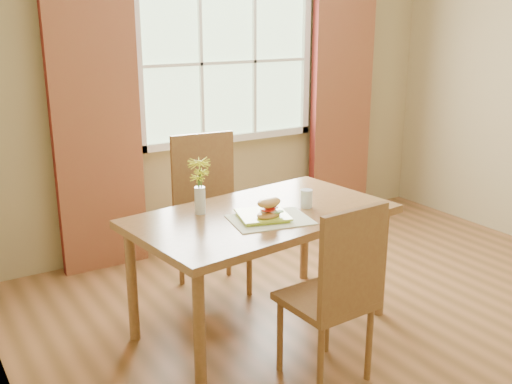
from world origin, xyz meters
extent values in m
cube|color=brown|center=(0.00, 0.00, -0.01)|extent=(4.20, 3.80, 0.02)
cube|color=tan|center=(0.00, 1.91, 1.35)|extent=(4.20, 0.02, 2.70)
cube|color=#B6E0A9|center=(0.00, 1.88, 1.50)|extent=(1.50, 0.02, 1.20)
cube|color=white|center=(0.00, 1.85, 0.87)|extent=(1.62, 0.04, 0.06)
cube|color=white|center=(-0.78, 1.85, 1.50)|extent=(0.06, 0.04, 1.32)
cube|color=white|center=(0.78, 1.85, 1.50)|extent=(0.06, 0.04, 1.32)
cube|color=white|center=(0.00, 1.85, 1.50)|extent=(1.50, 0.03, 0.02)
cube|color=maroon|center=(-1.15, 1.78, 1.10)|extent=(0.65, 0.08, 2.20)
cube|color=maroon|center=(1.15, 1.78, 1.10)|extent=(0.65, 0.08, 2.20)
cube|color=brown|center=(-0.63, 0.35, 0.73)|extent=(1.64, 1.05, 0.05)
cylinder|color=brown|center=(-1.28, -0.09, 0.35)|extent=(0.06, 0.06, 0.70)
cylinder|color=brown|center=(0.10, 0.08, 0.35)|extent=(0.06, 0.06, 0.70)
cylinder|color=brown|center=(-1.36, 0.62, 0.35)|extent=(0.06, 0.06, 0.70)
cylinder|color=brown|center=(0.02, 0.79, 0.35)|extent=(0.06, 0.06, 0.70)
cube|color=brown|center=(-0.63, -0.27, 0.45)|extent=(0.43, 0.43, 0.04)
cube|color=brown|center=(-0.62, -0.46, 0.73)|extent=(0.42, 0.05, 0.53)
cylinder|color=brown|center=(-0.79, -0.45, 0.21)|extent=(0.04, 0.04, 0.43)
cylinder|color=brown|center=(-0.46, -0.43, 0.21)|extent=(0.04, 0.04, 0.43)
cylinder|color=brown|center=(-0.81, -0.11, 0.21)|extent=(0.04, 0.04, 0.43)
cylinder|color=brown|center=(-0.47, -0.10, 0.21)|extent=(0.04, 0.04, 0.43)
cube|color=brown|center=(-0.63, 0.97, 0.49)|extent=(0.50, 0.50, 0.04)
cube|color=brown|center=(-0.61, 1.17, 0.80)|extent=(0.46, 0.09, 0.58)
cylinder|color=brown|center=(-0.84, 0.81, 0.23)|extent=(0.04, 0.04, 0.47)
cylinder|color=brown|center=(-0.47, 0.76, 0.23)|extent=(0.04, 0.04, 0.47)
cylinder|color=brown|center=(-0.79, 1.17, 0.23)|extent=(0.04, 0.04, 0.47)
cylinder|color=brown|center=(-0.43, 1.13, 0.23)|extent=(0.04, 0.04, 0.47)
cube|color=#E3EBC7|center=(-0.67, 0.21, 0.76)|extent=(0.51, 0.41, 0.01)
cube|color=#B2CF33|center=(-0.69, 0.25, 0.77)|extent=(0.34, 0.34, 0.01)
ellipsoid|color=gold|center=(-0.69, 0.19, 0.79)|extent=(0.18, 0.15, 0.04)
ellipsoid|color=#4C8C2D|center=(-0.64, 0.18, 0.81)|extent=(0.09, 0.06, 0.01)
cylinder|color=red|center=(-0.69, 0.19, 0.83)|extent=(0.08, 0.08, 0.01)
cylinder|color=red|center=(-0.66, 0.20, 0.83)|extent=(0.08, 0.08, 0.01)
ellipsoid|color=gold|center=(-0.68, 0.20, 0.87)|extent=(0.18, 0.15, 0.06)
cylinder|color=silver|center=(-0.35, 0.29, 0.81)|extent=(0.07, 0.07, 0.11)
cylinder|color=silver|center=(-0.35, 0.29, 0.80)|extent=(0.06, 0.06, 0.09)
cylinder|color=silver|center=(-0.95, 0.53, 0.83)|extent=(0.06, 0.06, 0.16)
cylinder|color=silver|center=(-0.95, 0.53, 0.79)|extent=(0.06, 0.06, 0.08)
cylinder|color=#3D7028|center=(-0.95, 0.53, 0.91)|extent=(0.01, 0.01, 0.31)
cylinder|color=#3D7028|center=(-0.94, 0.52, 0.88)|extent=(0.01, 0.01, 0.25)
cylinder|color=#3D7028|center=(-0.96, 0.54, 0.86)|extent=(0.01, 0.01, 0.22)
camera|label=1|loc=(-2.44, -2.49, 1.89)|focal=42.00mm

